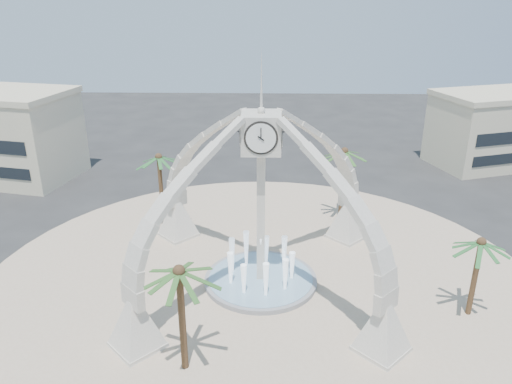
{
  "coord_description": "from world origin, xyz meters",
  "views": [
    {
      "loc": [
        0.45,
        -30.53,
        19.43
      ],
      "look_at": [
        -0.38,
        2.0,
        6.17
      ],
      "focal_mm": 35.0,
      "sensor_mm": 36.0,
      "label": 1
    }
  ],
  "objects_px": {
    "clock_tower": "(261,199)",
    "palm_north": "(345,152)",
    "palm_south": "(179,273)",
    "fountain": "(261,279)",
    "palm_east": "(481,243)",
    "palm_west": "(159,158)"
  },
  "relations": [
    {
      "from": "palm_north",
      "to": "palm_south",
      "type": "bearing_deg",
      "value": -119.66
    },
    {
      "from": "clock_tower",
      "to": "palm_west",
      "type": "relative_size",
      "value": 2.44
    },
    {
      "from": "palm_east",
      "to": "palm_north",
      "type": "height_order",
      "value": "palm_north"
    },
    {
      "from": "fountain",
      "to": "palm_south",
      "type": "height_order",
      "value": "palm_south"
    },
    {
      "from": "clock_tower",
      "to": "palm_north",
      "type": "height_order",
      "value": "clock_tower"
    },
    {
      "from": "fountain",
      "to": "palm_east",
      "type": "relative_size",
      "value": 1.35
    },
    {
      "from": "palm_west",
      "to": "palm_north",
      "type": "height_order",
      "value": "palm_west"
    },
    {
      "from": "palm_east",
      "to": "palm_west",
      "type": "xyz_separation_m",
      "value": [
        -21.99,
        11.65,
        1.38
      ]
    },
    {
      "from": "palm_south",
      "to": "palm_north",
      "type": "bearing_deg",
      "value": 60.34
    },
    {
      "from": "palm_east",
      "to": "clock_tower",
      "type": "bearing_deg",
      "value": 165.9
    },
    {
      "from": "palm_west",
      "to": "fountain",
      "type": "bearing_deg",
      "value": -44.02
    },
    {
      "from": "palm_south",
      "to": "clock_tower",
      "type": "bearing_deg",
      "value": 65.25
    },
    {
      "from": "palm_west",
      "to": "clock_tower",
      "type": "bearing_deg",
      "value": -44.02
    },
    {
      "from": "palm_south",
      "to": "fountain",
      "type": "bearing_deg",
      "value": 65.25
    },
    {
      "from": "clock_tower",
      "to": "palm_north",
      "type": "relative_size",
      "value": 2.46
    },
    {
      "from": "fountain",
      "to": "palm_west",
      "type": "height_order",
      "value": "palm_west"
    },
    {
      "from": "palm_north",
      "to": "palm_south",
      "type": "xyz_separation_m",
      "value": [
        -11.05,
        -19.41,
        -0.34
      ]
    },
    {
      "from": "palm_north",
      "to": "clock_tower",
      "type": "bearing_deg",
      "value": -123.36
    },
    {
      "from": "palm_south",
      "to": "palm_east",
      "type": "bearing_deg",
      "value": 17.06
    },
    {
      "from": "palm_east",
      "to": "palm_west",
      "type": "height_order",
      "value": "palm_west"
    },
    {
      "from": "palm_north",
      "to": "palm_south",
      "type": "relative_size",
      "value": 1.05
    },
    {
      "from": "palm_east",
      "to": "palm_west",
      "type": "relative_size",
      "value": 0.8
    }
  ]
}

